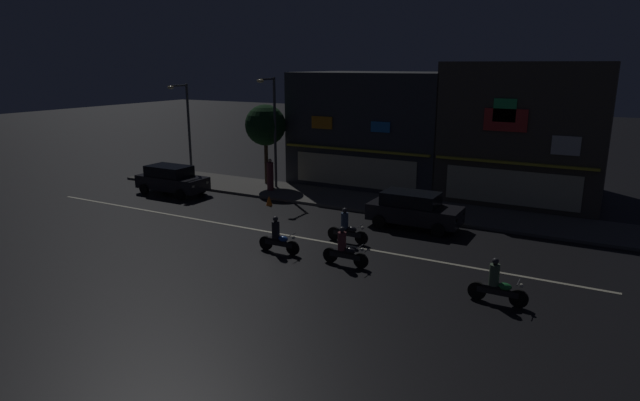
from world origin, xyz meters
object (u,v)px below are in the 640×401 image
motorcycle_trailing_far (347,228)px  traffic_cone (269,200)px  pedestrian_on_sidewalk (270,176)px  motorcycle_lead (344,249)px  streetlamp_west (186,123)px  parked_car_trailing (172,179)px  motorcycle_opposite_lane (278,238)px  motorcycle_following (497,285)px  parked_car_near_kerb (413,209)px  streetlamp_mid (273,123)px

motorcycle_trailing_far → traffic_cone: 7.38m
pedestrian_on_sidewalk → motorcycle_trailing_far: (8.10, -6.20, -0.38)m
motorcycle_lead → motorcycle_trailing_far: (-1.12, 2.50, 0.00)m
streetlamp_west → motorcycle_lead: (15.59, -8.67, -3.19)m
parked_car_trailing → motorcycle_opposite_lane: size_ratio=2.26×
pedestrian_on_sidewalk → motorcycle_trailing_far: bearing=126.5°
motorcycle_lead → motorcycle_following: bearing=-178.6°
motorcycle_opposite_lane → traffic_cone: motorcycle_opposite_lane is taller
parked_car_near_kerb → parked_car_trailing: size_ratio=1.00×
parked_car_near_kerb → streetlamp_mid: bearing=-18.4°
motorcycle_lead → parked_car_near_kerb: bearing=-88.2°
parked_car_near_kerb → traffic_cone: bearing=-0.5°
streetlamp_west → motorcycle_opposite_lane: size_ratio=3.23×
streetlamp_west → parked_car_near_kerb: size_ratio=1.43×
motorcycle_opposite_lane → motorcycle_following: bearing=174.9°
motorcycle_trailing_far → streetlamp_mid: bearing=141.9°
streetlamp_west → motorcycle_following: size_ratio=3.23×
streetlamp_west → traffic_cone: streetlamp_west is taller
motorcycle_opposite_lane → traffic_cone: bearing=-54.1°
pedestrian_on_sidewalk → motorcycle_lead: size_ratio=1.00×
motorcycle_following → motorcycle_opposite_lane: (-8.77, 0.66, 0.00)m
pedestrian_on_sidewalk → traffic_cone: pedestrian_on_sidewalk is taller
parked_car_trailing → motorcycle_opposite_lane: bearing=-26.7°
streetlamp_mid → traffic_cone: bearing=-60.6°
parked_car_trailing → traffic_cone: 6.62m
parked_car_trailing → motorcycle_following: parked_car_trailing is taller
streetlamp_west → motorcycle_trailing_far: size_ratio=3.23×
parked_car_near_kerb → parked_car_trailing: (-14.79, -0.43, 0.00)m
streetlamp_mid → traffic_cone: (1.85, -3.27, -3.79)m
parked_car_near_kerb → streetlamp_west: bearing=-9.3°
parked_car_near_kerb → motorcycle_opposite_lane: 7.05m
parked_car_near_kerb → motorcycle_opposite_lane: (-3.65, -6.02, -0.24)m
streetlamp_mid → motorcycle_following: size_ratio=3.47×
streetlamp_west → motorcycle_lead: streetlamp_west is taller
motorcycle_following → traffic_cone: 14.94m
streetlamp_west → parked_car_trailing: (1.45, -3.09, -2.95)m
parked_car_near_kerb → traffic_cone: 8.23m
streetlamp_west → motorcycle_following: streetlamp_west is taller
streetlamp_west → parked_car_trailing: streetlamp_west is taller
streetlamp_west → parked_car_near_kerb: streetlamp_west is taller
motorcycle_lead → motorcycle_trailing_far: size_ratio=1.00×
traffic_cone → streetlamp_west: bearing=162.1°
streetlamp_west → motorcycle_trailing_far: bearing=-23.1°
motorcycle_trailing_far → traffic_cone: motorcycle_trailing_far is taller
streetlamp_west → pedestrian_on_sidewalk: (6.37, 0.02, -2.80)m
motorcycle_following → motorcycle_lead: bearing=-2.6°
motorcycle_opposite_lane → streetlamp_mid: bearing=-56.5°
motorcycle_opposite_lane → motorcycle_lead: bearing=179.3°
streetlamp_west → parked_car_trailing: bearing=-64.8°
motorcycle_following → motorcycle_trailing_far: bearing=-20.7°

